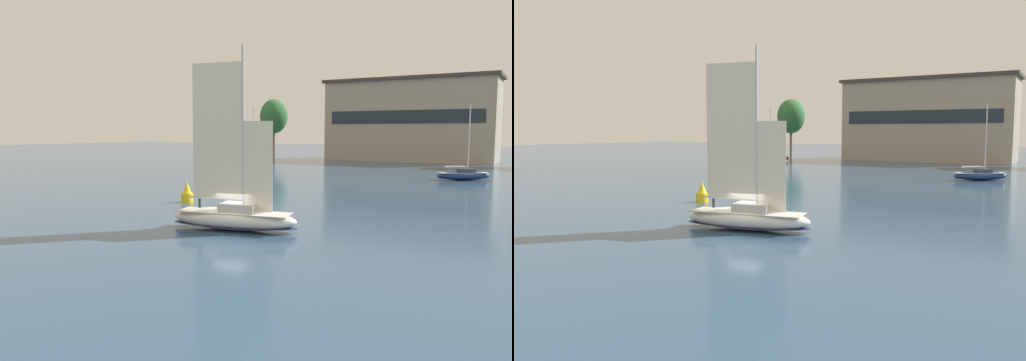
% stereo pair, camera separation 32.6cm
% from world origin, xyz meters
% --- Properties ---
extents(ground_plane, '(400.00, 400.00, 0.00)m').
position_xyz_m(ground_plane, '(0.00, 0.00, 0.00)').
color(ground_plane, '#2D4C6B').
extents(waterfront_building, '(37.42, 13.57, 18.38)m').
position_xyz_m(waterfront_building, '(-9.66, 86.45, 9.24)').
color(waterfront_building, tan).
rests_on(waterfront_building, ground).
extents(tree_shore_center, '(7.23, 7.23, 14.89)m').
position_xyz_m(tree_shore_center, '(-44.43, 85.83, 10.42)').
color(tree_shore_center, brown).
rests_on(tree_shore_center, ground).
extents(sailboat_main, '(9.44, 4.33, 12.53)m').
position_xyz_m(sailboat_main, '(0.01, 0.00, 1.01)').
color(sailboat_main, white).
rests_on(sailboat_main, ground).
extents(sailboat_moored_mid_channel, '(8.96, 3.44, 12.01)m').
position_xyz_m(sailboat_moored_mid_channel, '(-39.08, 67.95, 0.81)').
color(sailboat_moored_mid_channel, maroon).
rests_on(sailboat_moored_mid_channel, ground).
extents(sailboat_moored_outer_mooring, '(7.41, 6.04, 10.39)m').
position_xyz_m(sailboat_moored_outer_mooring, '(8.08, 45.07, 0.71)').
color(sailboat_moored_outer_mooring, navy).
rests_on(sailboat_moored_outer_mooring, ground).
extents(channel_buoy, '(1.17, 1.17, 2.10)m').
position_xyz_m(channel_buoy, '(-11.12, 8.74, 0.84)').
color(channel_buoy, yellow).
rests_on(channel_buoy, ground).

